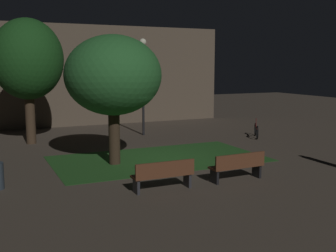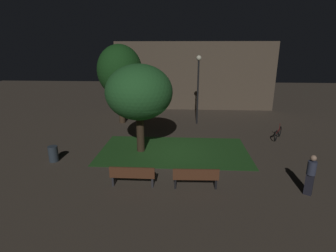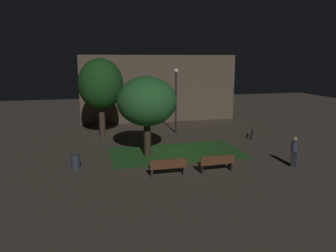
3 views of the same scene
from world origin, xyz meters
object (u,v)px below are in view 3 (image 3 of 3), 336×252
object	(u,v)px
tree_left_canopy	(101,85)
trash_bin	(75,162)
lamp_post_plaza_east	(176,90)
bicycle	(252,133)
tree_tall_center	(147,102)
bench_corner	(216,163)
pedestrian	(294,151)
bench_back_row	(168,167)

from	to	relation	value
tree_left_canopy	trash_bin	size ratio (longest dim) A/B	7.24
lamp_post_plaza_east	tree_left_canopy	bearing A→B (deg)	-179.34
trash_bin	bicycle	bearing A→B (deg)	18.49
tree_left_canopy	trash_bin	xyz separation A→B (m)	(-1.80, -7.02, -3.40)
trash_bin	tree_tall_center	bearing A→B (deg)	21.27
lamp_post_plaza_east	bicycle	size ratio (longest dim) A/B	3.30
bench_corner	pedestrian	distance (m)	4.29
bench_corner	lamp_post_plaza_east	size ratio (longest dim) A/B	0.37
bench_corner	tree_tall_center	world-z (taller)	tree_tall_center
tree_tall_center	trash_bin	size ratio (longest dim) A/B	5.96
bench_corner	trash_bin	distance (m)	7.19
tree_left_canopy	lamp_post_plaza_east	distance (m)	5.55
bench_corner	tree_tall_center	bearing A→B (deg)	126.81
bench_corner	bicycle	distance (m)	8.15
bicycle	tree_left_canopy	bearing A→B (deg)	164.00
bench_corner	bicycle	xyz separation A→B (m)	(5.28, 6.21, -0.14)
trash_bin	bicycle	xyz separation A→B (m)	(12.14, 4.06, -0.05)
trash_bin	bench_corner	bearing A→B (deg)	-17.42
tree_tall_center	trash_bin	distance (m)	5.18
tree_left_canopy	bicycle	size ratio (longest dim) A/B	3.81
tree_tall_center	tree_left_canopy	xyz separation A→B (m)	(-2.27, 5.44, 0.60)
tree_left_canopy	pedestrian	xyz separation A→B (m)	(9.33, -9.40, -2.94)
trash_bin	bicycle	world-z (taller)	bicycle
bicycle	pedestrian	world-z (taller)	pedestrian
bicycle	pedestrian	bearing A→B (deg)	-98.93
bench_corner	lamp_post_plaza_east	world-z (taller)	lamp_post_plaza_east
bench_corner	bicycle	size ratio (longest dim) A/B	1.23
tree_tall_center	trash_bin	bearing A→B (deg)	-158.73
bench_corner	trash_bin	size ratio (longest dim) A/B	2.34
bench_corner	tree_tall_center	distance (m)	5.39
lamp_post_plaza_east	pedestrian	distance (m)	10.48
bench_corner	bench_back_row	bearing A→B (deg)	-180.00
bench_corner	tree_tall_center	size ratio (longest dim) A/B	0.39
trash_bin	pedestrian	distance (m)	11.39
bench_back_row	tree_tall_center	size ratio (longest dim) A/B	0.39
tree_left_canopy	bicycle	bearing A→B (deg)	-16.00
bench_back_row	pedestrian	xyz separation A→B (m)	(6.78, -0.22, 0.37)
tree_tall_center	bicycle	world-z (taller)	tree_tall_center
tree_left_canopy	trash_bin	world-z (taller)	tree_left_canopy
tree_left_canopy	lamp_post_plaza_east	xyz separation A→B (m)	(5.53, 0.06, -0.51)
lamp_post_plaza_east	pedestrian	xyz separation A→B (m)	(3.80, -9.46, -2.43)
bench_corner	trash_bin	xyz separation A→B (m)	(-6.86, 2.15, -0.09)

